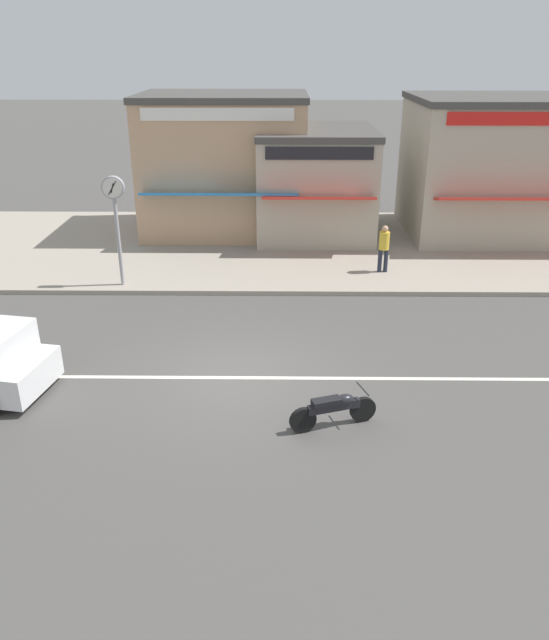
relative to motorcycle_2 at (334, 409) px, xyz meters
name	(u,v)px	position (x,y,z in m)	size (l,w,h in m)	color
ground_plane	(235,378)	(-2.17, 2.01, -0.42)	(160.00, 160.00, 0.00)	#4C4947
lane_centre_stripe	(235,378)	(-2.17, 2.01, -0.42)	(50.40, 0.14, 0.01)	silver
kerb_strip	(253,246)	(-2.17, 12.27, -0.35)	(68.00, 10.00, 0.15)	#9E9384
motorcycle_2	(334,409)	(0.00, 0.00, 0.00)	(1.82, 0.81, 0.80)	black
street_clock	(115,204)	(-6.17, 7.83, 2.33)	(0.68, 0.22, 3.46)	#9E9EA3
pedestrian_mid_kerb	(384,245)	(2.33, 9.15, 0.66)	(0.34, 0.34, 1.60)	#232838
shopfront_corner_warung	(225,164)	(-3.37, 14.47, 2.41)	(6.51, 5.68, 5.35)	tan
shopfront_mid_block	(497,166)	(7.43, 14.21, 2.37)	(6.92, 6.43, 5.27)	#B2A893
shopfront_far_kios	(315,182)	(0.23, 14.03, 1.79)	(4.56, 5.97, 4.10)	#B2A893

